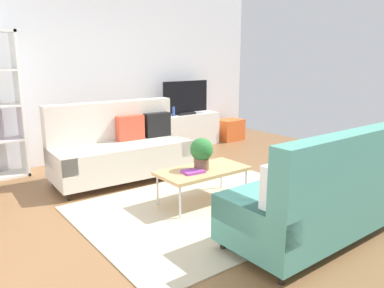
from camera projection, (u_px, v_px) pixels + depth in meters
ground_plane at (204, 200)px, 4.68m from camera, size 7.68×7.68×0.00m
wall_far at (104, 73)px, 6.53m from camera, size 6.40×0.12×2.90m
area_rug at (210, 208)px, 4.42m from camera, size 2.90×2.20×0.01m
couch_beige at (120, 149)px, 5.39m from camera, size 1.93×0.92×1.10m
couch_green at (320, 197)px, 3.57m from camera, size 1.91×0.85×1.10m
coffee_table at (203, 171)px, 4.52m from camera, size 1.10×0.56×0.42m
tv_console at (185, 130)px, 7.40m from camera, size 1.40×0.44×0.64m
tv at (186, 98)px, 7.24m from camera, size 1.00×0.20×0.64m
storage_trunk at (230, 130)px, 7.99m from camera, size 0.52×0.40×0.44m
potted_plant at (202, 152)px, 4.45m from camera, size 0.27×0.27×0.38m
table_book_0 at (193, 171)px, 4.37m from camera, size 0.26×0.20×0.03m
vase_0 at (158, 113)px, 7.01m from camera, size 0.12×0.12×0.15m
bottle_0 at (169, 111)px, 7.03m from camera, size 0.05×0.05×0.22m
bottle_1 at (173, 111)px, 7.10m from camera, size 0.06×0.06×0.18m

